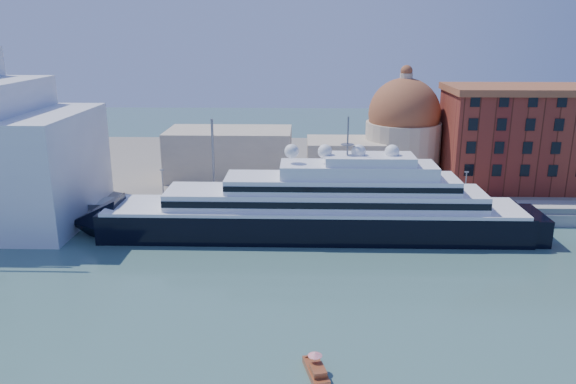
{
  "coord_description": "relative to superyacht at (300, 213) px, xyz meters",
  "views": [
    {
      "loc": [
        -2.02,
        -76.14,
        37.51
      ],
      "look_at": [
        -4.6,
        18.0,
        10.04
      ],
      "focal_mm": 35.0,
      "sensor_mm": 36.0,
      "label": 1
    }
  ],
  "objects": [
    {
      "name": "warehouse",
      "position": [
        54.47,
        29.0,
        9.23
      ],
      "size": [
        43.0,
        19.0,
        23.25
      ],
      "color": "maroon",
      "rests_on": "land"
    },
    {
      "name": "lamp_posts",
      "position": [
        -10.2,
        9.27,
        5.29
      ],
      "size": [
        120.8,
        2.4,
        18.0
      ],
      "color": "slate",
      "rests_on": "quay"
    },
    {
      "name": "quay",
      "position": [
        2.47,
        11.0,
        -3.3
      ],
      "size": [
        180.0,
        10.0,
        2.5
      ],
      "primitive_type": "cube",
      "color": "gray",
      "rests_on": "ground"
    },
    {
      "name": "service_barge",
      "position": [
        -50.59,
        -3.09,
        -3.68
      ],
      "size": [
        14.23,
        7.35,
        3.05
      ],
      "rotation": [
        0.0,
        0.0,
        0.22
      ],
      "color": "white",
      "rests_on": "ground"
    },
    {
      "name": "church",
      "position": [
        8.86,
        34.72,
        6.35
      ],
      "size": [
        66.0,
        18.0,
        25.5
      ],
      "color": "beige",
      "rests_on": "land"
    },
    {
      "name": "ground",
      "position": [
        2.47,
        -23.0,
        -4.55
      ],
      "size": [
        400.0,
        400.0,
        0.0
      ],
      "primitive_type": "plane",
      "color": "#345A58",
      "rests_on": "ground"
    },
    {
      "name": "quay_fence",
      "position": [
        2.47,
        6.5,
        -1.45
      ],
      "size": [
        180.0,
        0.1,
        1.2
      ],
      "primitive_type": "cube",
      "color": "slate",
      "rests_on": "quay"
    },
    {
      "name": "superyacht",
      "position": [
        0.0,
        0.0,
        0.0
      ],
      "size": [
        88.31,
        12.24,
        26.39
      ],
      "color": "black",
      "rests_on": "ground"
    },
    {
      "name": "water_taxi",
      "position": [
        2.12,
        -44.24,
        -3.92
      ],
      "size": [
        3.12,
        5.85,
        2.65
      ],
      "rotation": [
        0.0,
        0.0,
        0.24
      ],
      "color": "maroon",
      "rests_on": "ground"
    },
    {
      "name": "land",
      "position": [
        2.47,
        52.0,
        -3.55
      ],
      "size": [
        260.0,
        72.0,
        2.0
      ],
      "primitive_type": "cube",
      "color": "slate",
      "rests_on": "ground"
    }
  ]
}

